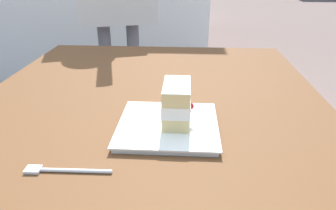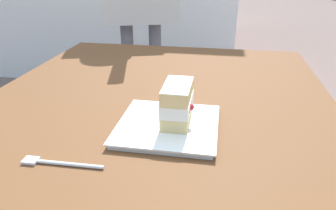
% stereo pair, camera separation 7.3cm
% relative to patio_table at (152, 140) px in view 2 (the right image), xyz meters
% --- Properties ---
extents(patio_table, '(1.38, 1.03, 0.75)m').
position_rel_patio_table_xyz_m(patio_table, '(0.00, 0.00, 0.00)').
color(patio_table, brown).
rests_on(patio_table, ground).
extents(dessert_plate, '(0.24, 0.24, 0.02)m').
position_rel_patio_table_xyz_m(dessert_plate, '(0.09, 0.06, 0.10)').
color(dessert_plate, white).
rests_on(dessert_plate, patio_table).
extents(cake_slice, '(0.12, 0.08, 0.10)m').
position_rel_patio_table_xyz_m(cake_slice, '(0.08, 0.08, 0.16)').
color(cake_slice, '#E0C17A').
rests_on(cake_slice, dessert_plate).
extents(dessert_fork, '(0.02, 0.17, 0.01)m').
position_rel_patio_table_xyz_m(dessert_fork, '(0.27, -0.13, 0.10)').
color(dessert_fork, silver).
rests_on(dessert_fork, patio_table).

